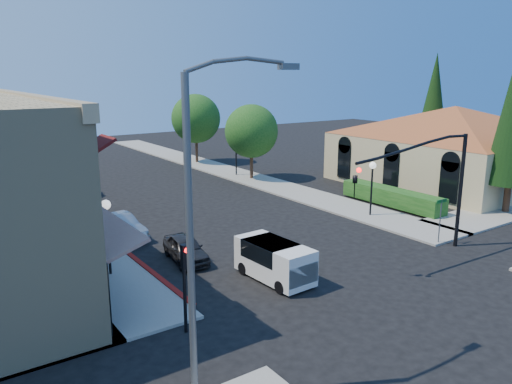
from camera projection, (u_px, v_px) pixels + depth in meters
ground at (373, 292)px, 21.00m from camera, size 120.00×120.00×0.00m
sidewalk_left at (23, 195)px, 37.70m from camera, size 3.50×50.00×0.12m
sidewalk_right at (222, 170)px, 47.42m from camera, size 3.50×50.00×0.12m
curb_red_strip at (144, 268)px, 23.56m from camera, size 0.25×10.00×0.06m
mission_building at (453, 138)px, 41.53m from camera, size 30.12×30.12×6.40m
hedge at (391, 206)px, 34.68m from camera, size 1.40×8.00×1.10m
conifer_far at (434, 101)px, 49.45m from camera, size 3.20×3.20×11.00m
street_tree_a at (251, 131)px, 42.49m from camera, size 4.56×4.56×6.48m
street_tree_b at (196, 119)px, 50.40m from camera, size 4.94×4.94×7.02m
signal_mast_arm at (437, 175)px, 24.50m from camera, size 8.01×0.39×6.00m
secondary_signal at (185, 272)px, 17.14m from camera, size 0.28×0.42×3.32m
cobra_streetlight at (201, 218)px, 13.10m from camera, size 3.60×0.25×9.31m
street_name_sign at (441, 214)px, 26.52m from camera, size 0.80×0.06×2.50m
lamppost_left_near at (107, 218)px, 22.04m from camera, size 0.44×0.44×3.57m
lamppost_left_far at (37, 170)px, 33.23m from camera, size 0.44×0.44×3.57m
lamppost_right_near at (372, 175)px, 31.48m from camera, size 0.44×0.44×3.57m
lamppost_right_far at (236, 146)px, 44.26m from camera, size 0.44×0.44×3.57m
white_van at (275, 259)px, 22.03m from camera, size 1.86×3.92×1.71m
parked_car_a at (185, 248)px, 24.42m from camera, size 1.92×3.79×1.24m
parked_car_b at (120, 226)px, 27.79m from camera, size 1.90×4.21×1.34m
parked_car_c at (83, 185)px, 38.17m from camera, size 2.05×4.44×1.26m
parked_car_d at (77, 184)px, 38.87m from camera, size 2.22×4.44×1.21m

